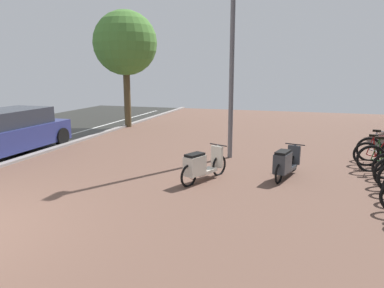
{
  "coord_description": "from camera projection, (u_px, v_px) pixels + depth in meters",
  "views": [
    {
      "loc": [
        5.51,
        -3.95,
        2.64
      ],
      "look_at": [
        3.43,
        2.89,
        1.16
      ],
      "focal_mm": 33.63,
      "sensor_mm": 36.0,
      "label": 1
    }
  ],
  "objects": [
    {
      "name": "lamp_post",
      "position": [
        232.0,
        39.0,
        10.34
      ],
      "size": [
        0.2,
        0.52,
        6.39
      ],
      "color": "slate",
      "rests_on": "ground"
    },
    {
      "name": "parked_car_near",
      "position": [
        5.0,
        133.0,
        11.44
      ],
      "size": [
        1.97,
        4.45,
        1.39
      ],
      "color": "navy",
      "rests_on": "ground"
    },
    {
      "name": "scooter_mid",
      "position": [
        285.0,
        163.0,
        8.86
      ],
      "size": [
        0.73,
        1.71,
        0.76
      ],
      "color": "black",
      "rests_on": "ground"
    },
    {
      "name": "street_tree",
      "position": [
        125.0,
        44.0,
        16.24
      ],
      "size": [
        2.89,
        2.89,
        5.27
      ],
      "color": "brown",
      "rests_on": "ground"
    },
    {
      "name": "bicycle_rack_07",
      "position": [
        378.0,
        154.0,
        9.95
      ],
      "size": [
        1.31,
        0.48,
        0.97
      ],
      "color": "black",
      "rests_on": "ground"
    },
    {
      "name": "ground",
      "position": [
        9.0,
        251.0,
        5.4
      ],
      "size": [
        21.0,
        40.0,
        0.13
      ],
      "color": "black"
    },
    {
      "name": "scooter_near",
      "position": [
        201.0,
        166.0,
        8.58
      ],
      "size": [
        0.85,
        1.61,
        0.83
      ],
      "color": "black",
      "rests_on": "ground"
    },
    {
      "name": "bicycle_rack_08",
      "position": [
        382.0,
        150.0,
        10.45
      ],
      "size": [
        1.41,
        0.48,
        1.02
      ],
      "color": "black",
      "rests_on": "ground"
    }
  ]
}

